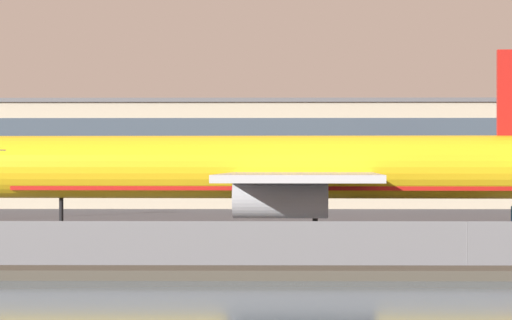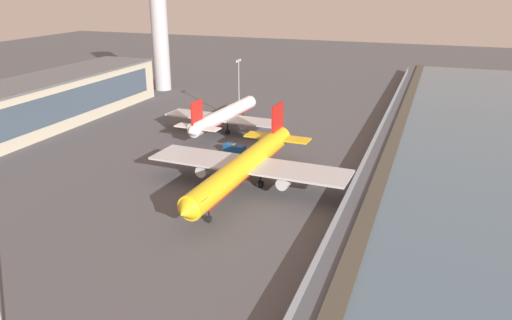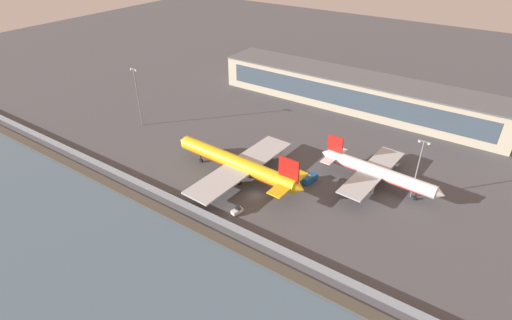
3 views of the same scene
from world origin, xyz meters
TOP-DOWN VIEW (x-y plane):
  - ground_plane at (0.00, 0.00)m, footprint 500.00×500.00m
  - shoreline_seawall at (0.00, -20.50)m, footprint 320.00×3.00m
  - perimeter_fence at (0.00, -16.00)m, footprint 280.00×0.10m
  - cargo_jet_yellow at (-9.40, 3.88)m, footprint 47.32×40.68m
  - passenger_jet_white_red at (25.94, 23.99)m, footprint 37.58×32.05m
  - baggage_tug at (0.44, -9.79)m, footprint 2.37×3.50m
  - ops_van at (9.49, 14.21)m, footprint 3.23×5.54m
  - terminal_building at (-1.50, 74.02)m, footprint 117.76×19.26m
  - apron_light_mast_apron_west at (-61.12, 12.27)m, footprint 3.20×0.40m
  - apron_light_mast_apron_east at (36.59, 23.88)m, footprint 3.20×0.40m

SIDE VIEW (x-z plane):
  - ground_plane at x=0.00m, z-range 0.00..0.00m
  - shoreline_seawall at x=0.00m, z-range 0.00..0.50m
  - baggage_tug at x=0.44m, z-range -0.09..1.71m
  - perimeter_fence at x=0.00m, z-range 0.00..2.55m
  - ops_van at x=9.49m, z-range 0.04..2.52m
  - passenger_jet_white_red at x=25.94m, z-range -1.37..10.20m
  - cargo_jet_yellow at x=-9.40m, z-range -1.59..11.80m
  - terminal_building at x=-1.50m, z-range 0.01..13.27m
  - apron_light_mast_apron_east at x=36.59m, z-range 1.25..19.41m
  - apron_light_mast_apron_west at x=-61.12m, z-range 1.29..23.52m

